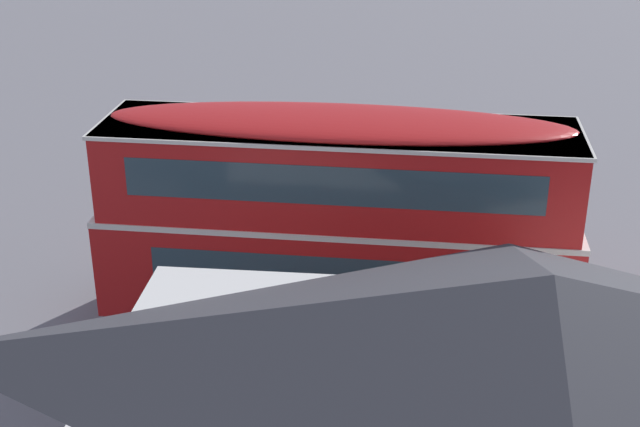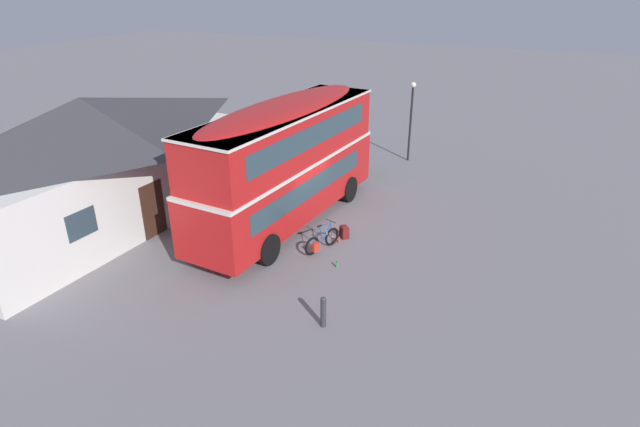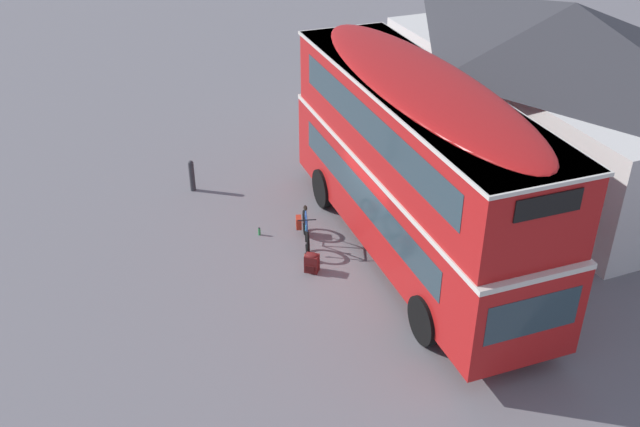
{
  "view_description": "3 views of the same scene",
  "coord_description": "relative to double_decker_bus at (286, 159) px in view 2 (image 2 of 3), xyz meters",
  "views": [
    {
      "loc": [
        -0.34,
        17.52,
        10.18
      ],
      "look_at": [
        0.75,
        -1.57,
        1.61
      ],
      "focal_mm": 49.45,
      "sensor_mm": 36.0,
      "label": 1
    },
    {
      "loc": [
        -16.06,
        -8.44,
        8.98
      ],
      "look_at": [
        -1.65,
        -1.69,
        1.62
      ],
      "focal_mm": 28.99,
      "sensor_mm": 36.0,
      "label": 2
    },
    {
      "loc": [
        13.36,
        -7.78,
        10.43
      ],
      "look_at": [
        -0.52,
        -1.53,
        1.31
      ],
      "focal_mm": 40.79,
      "sensor_mm": 36.0,
      "label": 3
    }
  ],
  "objects": [
    {
      "name": "ground_plane",
      "position": [
        -0.26,
        -0.62,
        -2.64
      ],
      "size": [
        120.0,
        120.0,
        0.0
      ],
      "primitive_type": "plane",
      "color": "slate"
    },
    {
      "name": "double_decker_bus",
      "position": [
        0.0,
        0.0,
        0.0
      ],
      "size": [
        10.15,
        3.21,
        4.79
      ],
      "color": "black",
      "rests_on": "ground"
    },
    {
      "name": "touring_bicycle",
      "position": [
        -1.59,
        -2.21,
        -2.27
      ],
      "size": [
        1.63,
        0.69,
        1.03
      ],
      "color": "black",
      "rests_on": "ground"
    },
    {
      "name": "backpack_on_ground",
      "position": [
        -0.33,
        -2.57,
        -2.38
      ],
      "size": [
        0.41,
        0.42,
        0.52
      ],
      "color": "maroon",
      "rests_on": "ground"
    },
    {
      "name": "water_bottle_red_squeeze",
      "position": [
        -0.77,
        -2.55,
        -2.52
      ],
      "size": [
        0.08,
        0.08,
        0.26
      ],
      "color": "#D84C33",
      "rests_on": "ground"
    },
    {
      "name": "water_bottle_green_metal",
      "position": [
        -2.43,
        -3.18,
        -2.54
      ],
      "size": [
        0.07,
        0.07,
        0.22
      ],
      "color": "green",
      "rests_on": "ground"
    },
    {
      "name": "pub_building",
      "position": [
        -3.0,
        6.92,
        -0.12
      ],
      "size": [
        12.78,
        6.8,
        4.93
      ],
      "color": "silver",
      "rests_on": "ground"
    },
    {
      "name": "street_lamp",
      "position": [
        9.4,
        -2.19,
        -0.06
      ],
      "size": [
        0.28,
        0.28,
        4.12
      ],
      "color": "black",
      "rests_on": "ground"
    },
    {
      "name": "kerb_bollard",
      "position": [
        -5.54,
        -4.11,
        -2.14
      ],
      "size": [
        0.16,
        0.16,
        0.97
      ],
      "color": "#333338",
      "rests_on": "ground"
    }
  ]
}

